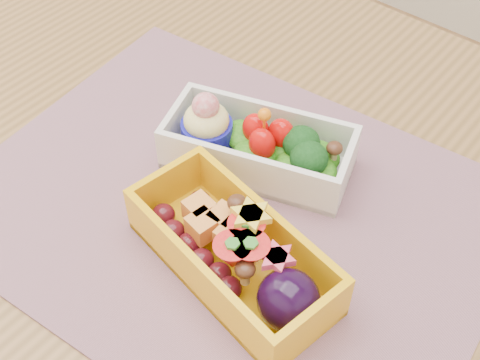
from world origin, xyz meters
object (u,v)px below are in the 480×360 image
Objects in this scene: table at (182,273)px; bento_white at (258,146)px; bento_yellow at (236,253)px; placemat at (230,208)px.

bento_white is (0.02, 0.09, 0.13)m from table.
bento_yellow is (0.08, -0.02, 0.13)m from table.
bento_white reaches higher than table.
placemat is at bearing 144.16° from bento_yellow.
placemat reaches higher than table.
table is 2.61× the size of placemat.
table is at bearing -122.43° from bento_white.
placemat is at bearing 42.06° from table.
table is at bearing -137.94° from placemat.
bento_white is at bearing 130.34° from bento_yellow.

